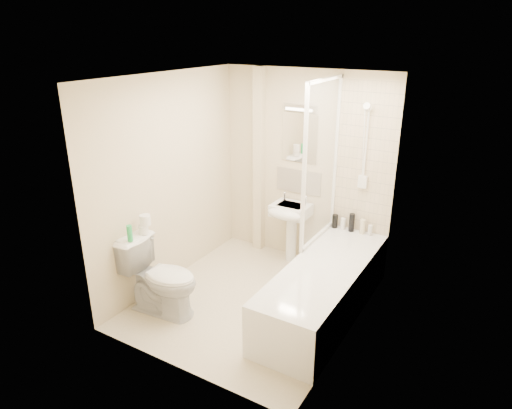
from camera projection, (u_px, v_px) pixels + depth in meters
The scene contains 24 objects.
floor at pixel (253, 301), 5.05m from camera, with size 2.50×2.50×0.00m, color beige.
wall_back at pixel (305, 169), 5.62m from camera, with size 2.20×0.02×2.40m, color beige.
wall_left at pixel (169, 182), 5.14m from camera, with size 0.02×2.50×2.40m, color beige.
wall_right at pixel (357, 221), 4.09m from camera, with size 0.02×2.50×2.40m, color beige.
ceiling at pixel (252, 77), 4.18m from camera, with size 2.20×2.50×0.02m, color white.
tile_back at pixel (365, 160), 5.17m from camera, with size 0.70×0.01×1.75m, color beige.
tile_right at pixel (365, 191), 4.18m from camera, with size 0.01×2.10×1.75m, color beige.
pipe_boxing at pixel (259, 163), 5.86m from camera, with size 0.12×0.12×2.40m, color beige.
splashback at pixel (298, 181), 5.71m from camera, with size 0.60×0.01×0.30m, color beige.
mirror at pixel (300, 138), 5.51m from camera, with size 0.46×0.01×0.60m, color white.
strip_light at pixel (300, 107), 5.36m from camera, with size 0.42×0.07×0.07m, color silver.
bathtub at pixel (324, 288), 4.74m from camera, with size 0.70×2.10×0.55m.
shower_screen at pixel (322, 162), 4.97m from camera, with size 0.04×0.92×1.80m.
shower_fixture at pixel (365, 150), 5.09m from camera, with size 0.10×0.16×0.99m.
pedestal_sink at pixel (289, 217), 5.67m from camera, with size 0.46×0.44×0.89m.
bottle_black_a at pixel (335, 221), 5.53m from camera, with size 0.07×0.07×0.17m, color black.
bottle_white_a at pixel (343, 224), 5.48m from camera, with size 0.06×0.06×0.14m, color white.
bottle_black_b at pixel (352, 223), 5.42m from camera, with size 0.07×0.07×0.22m, color black.
bottle_cream at pixel (363, 227), 5.36m from camera, with size 0.06×0.06×0.18m, color beige.
bottle_white_b at pixel (370, 230), 5.33m from camera, with size 0.05×0.05×0.13m, color silver.
toilet at pixel (161, 277), 4.72m from camera, with size 0.84×0.53×0.82m, color white.
toilet_roll_lower at pixel (143, 229), 4.74m from camera, with size 0.10×0.10×0.09m, color white.
toilet_roll_upper at pixel (145, 220), 4.72m from camera, with size 0.11×0.11×0.11m, color white.
green_bottle at pixel (130, 233), 4.55m from camera, with size 0.05×0.05×0.17m, color green.
Camera 1 is at (2.24, -3.70, 2.81)m, focal length 32.00 mm.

